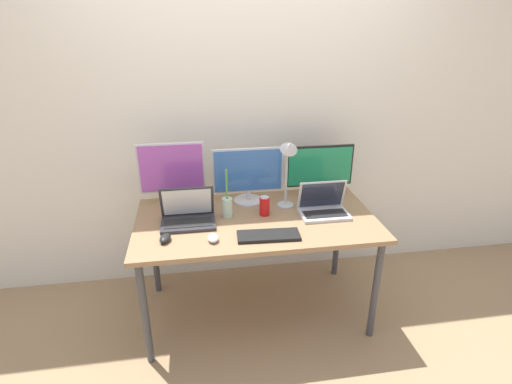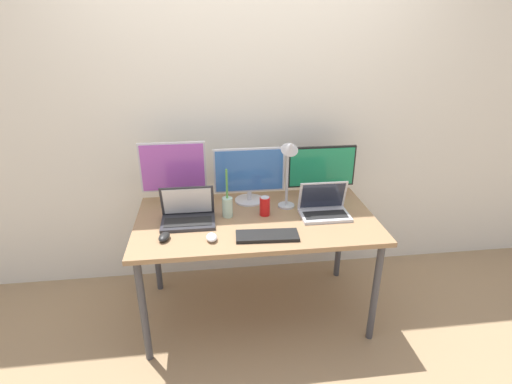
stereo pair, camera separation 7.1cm
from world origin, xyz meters
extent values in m
plane|color=#9E7F5B|center=(0.00, 0.00, 0.00)|extent=(16.00, 16.00, 0.00)
cube|color=silver|center=(0.00, 0.59, 1.30)|extent=(7.00, 0.08, 2.60)
cylinder|color=#424247|center=(-0.70, -0.35, 0.35)|extent=(0.04, 0.04, 0.71)
cylinder|color=#424247|center=(0.70, -0.35, 0.35)|extent=(0.04, 0.04, 0.71)
cylinder|color=#424247|center=(-0.70, 0.35, 0.35)|extent=(0.04, 0.04, 0.71)
cylinder|color=#424247|center=(0.70, 0.35, 0.35)|extent=(0.04, 0.04, 0.71)
cube|color=#93704C|center=(0.00, 0.00, 0.72)|extent=(1.52, 0.81, 0.03)
cylinder|color=silver|center=(-0.52, 0.27, 0.75)|extent=(0.19, 0.19, 0.01)
cylinder|color=silver|center=(-0.52, 0.27, 0.80)|extent=(0.03, 0.03, 0.09)
cube|color=silver|center=(-0.52, 0.27, 1.01)|extent=(0.43, 0.02, 0.34)
cube|color=#A54CB2|center=(-0.52, 0.26, 1.01)|extent=(0.41, 0.01, 0.31)
cylinder|color=silver|center=(-0.01, 0.26, 0.75)|extent=(0.20, 0.20, 0.01)
cylinder|color=silver|center=(-0.01, 0.26, 0.78)|extent=(0.03, 0.03, 0.06)
cube|color=silver|center=(-0.01, 0.26, 0.97)|extent=(0.48, 0.02, 0.31)
cube|color=#3366B2|center=(-0.01, 0.25, 0.97)|extent=(0.45, 0.01, 0.28)
cylinder|color=black|center=(0.49, 0.28, 0.75)|extent=(0.21, 0.21, 0.01)
cylinder|color=black|center=(0.49, 0.28, 0.79)|extent=(0.03, 0.03, 0.07)
cube|color=black|center=(0.49, 0.28, 0.96)|extent=(0.47, 0.02, 0.29)
cube|color=#1E8C59|center=(0.49, 0.27, 0.96)|extent=(0.45, 0.01, 0.27)
cube|color=#2D2D33|center=(-0.43, -0.03, 0.75)|extent=(0.33, 0.22, 0.02)
cube|color=black|center=(-0.43, -0.04, 0.76)|extent=(0.29, 0.12, 0.00)
cube|color=#2D2D33|center=(-0.43, 0.05, 0.86)|extent=(0.33, 0.08, 0.21)
cube|color=white|center=(-0.43, 0.04, 0.86)|extent=(0.30, 0.07, 0.19)
cube|color=silver|center=(0.44, -0.04, 0.75)|extent=(0.31, 0.20, 0.02)
cube|color=black|center=(0.44, -0.05, 0.76)|extent=(0.27, 0.11, 0.00)
cube|color=silver|center=(0.44, 0.04, 0.86)|extent=(0.31, 0.06, 0.20)
cube|color=#232838|center=(0.44, 0.03, 0.86)|extent=(0.28, 0.05, 0.18)
cube|color=black|center=(0.03, -0.25, 0.75)|extent=(0.37, 0.15, 0.02)
ellipsoid|color=silver|center=(-0.29, -0.25, 0.76)|extent=(0.07, 0.09, 0.04)
ellipsoid|color=black|center=(-0.56, -0.21, 0.76)|extent=(0.08, 0.11, 0.04)
cylinder|color=red|center=(0.06, 0.04, 0.80)|extent=(0.07, 0.07, 0.12)
cylinder|color=silver|center=(0.06, 0.04, 0.86)|extent=(0.06, 0.06, 0.00)
cylinder|color=#B2D1B7|center=(-0.18, 0.05, 0.80)|extent=(0.07, 0.07, 0.13)
cylinder|color=#519342|center=(-0.18, 0.05, 0.97)|extent=(0.01, 0.01, 0.19)
cylinder|color=#B7B7BC|center=(0.22, 0.14, 0.75)|extent=(0.11, 0.11, 0.01)
cylinder|color=#B7B7BC|center=(0.22, 0.14, 0.95)|extent=(0.02, 0.02, 0.39)
cone|color=#B7B7BC|center=(0.22, 0.08, 1.18)|extent=(0.11, 0.12, 0.11)
camera|label=1|loc=(-0.35, -2.24, 1.91)|focal=28.00mm
camera|label=2|loc=(-0.28, -2.25, 1.91)|focal=28.00mm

